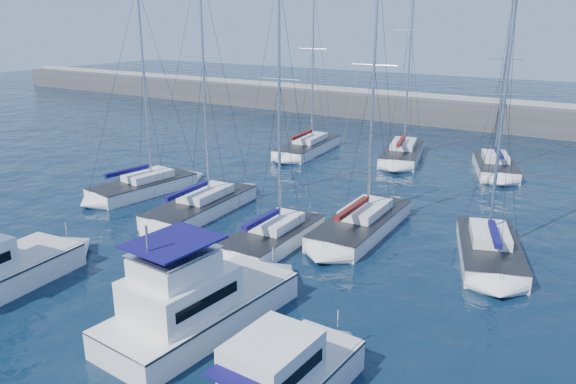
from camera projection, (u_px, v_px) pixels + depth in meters
The scene contains 12 objects.
ground at pixel (129, 298), 26.19m from camera, with size 220.00×220.00×0.00m, color black.
breakwater at pixel (458, 116), 67.67m from camera, with size 160.00×6.00×4.45m.
motor_yacht_stbd_inner at pixel (194, 305), 23.22m from camera, with size 4.24×9.17×4.69m.
motor_yacht_stbd_outer at pixel (282, 381), 18.65m from camera, with size 2.96×6.40×3.20m.
sailboat_mid_a at pixel (144, 186), 41.58m from camera, with size 4.10×8.23×14.92m.
sailboat_mid_b at pixel (202, 205), 37.32m from camera, with size 3.66×9.13×16.28m.
sailboat_mid_c at pixel (274, 236), 32.09m from camera, with size 3.22×7.46×14.95m.
sailboat_mid_d at pixel (362, 223), 34.12m from camera, with size 3.56×9.41×15.88m.
sailboat_mid_e at pixel (489, 250), 30.26m from camera, with size 5.47×8.42×13.95m.
sailboat_back_a at pixel (308, 147), 54.17m from camera, with size 3.99×9.60×15.50m.
sailboat_back_b at pixel (402, 152), 51.72m from camera, with size 5.35×9.68×18.35m.
sailboat_back_c at pixel (495, 166), 47.09m from camera, with size 5.38×7.94×14.84m.
Camera 1 is at (18.94, -15.80, 12.55)m, focal length 35.00 mm.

